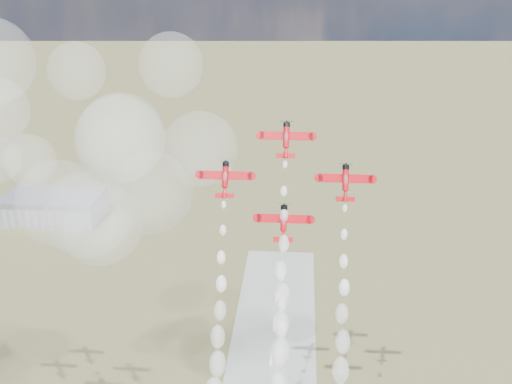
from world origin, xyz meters
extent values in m
cube|color=gray|center=(-120.00, 180.00, 5.00)|extent=(50.00, 28.00, 10.00)
cube|color=#595B60|center=(-120.00, 180.00, 11.50)|extent=(50.00, 28.00, 3.00)
cylinder|color=#B8090F|center=(4.73, 21.72, 92.06)|extent=(1.26, 3.35, 4.71)
cylinder|color=black|center=(4.73, 22.93, 94.27)|extent=(1.44, 1.70, 1.48)
cube|color=#B8090F|center=(4.73, 22.12, 92.14)|extent=(10.98, 1.04, 1.67)
cube|color=white|center=(1.76, 22.22, 92.09)|extent=(4.32, 0.26, 0.45)
cube|color=white|center=(7.70, 22.22, 92.09)|extent=(4.32, 0.26, 0.45)
cube|color=#B8090F|center=(4.73, 19.65, 88.57)|extent=(3.96, 0.57, 0.92)
cube|color=#B8090F|center=(4.73, 18.98, 88.73)|extent=(0.13, 1.90, 1.76)
ellipsoid|color=silver|center=(4.73, 21.24, 92.21)|extent=(0.99, 1.85, 2.38)
cone|color=#B8090F|center=(4.73, 20.08, 89.16)|extent=(1.26, 2.23, 2.66)
cylinder|color=#B8090F|center=(-7.71, 17.54, 84.42)|extent=(1.26, 3.35, 4.71)
cylinder|color=black|center=(-7.71, 18.75, 86.63)|extent=(1.44, 1.70, 1.48)
cube|color=#B8090F|center=(-7.71, 17.94, 84.50)|extent=(10.98, 1.04, 1.67)
cube|color=white|center=(-10.68, 18.04, 84.45)|extent=(4.32, 0.26, 0.45)
cube|color=white|center=(-4.74, 18.04, 84.45)|extent=(4.32, 0.26, 0.45)
cube|color=#B8090F|center=(-7.71, 15.47, 80.93)|extent=(3.96, 0.57, 0.92)
cube|color=#B8090F|center=(-7.71, 14.79, 81.10)|extent=(0.13, 1.90, 1.76)
ellipsoid|color=silver|center=(-7.71, 17.06, 84.58)|extent=(0.99, 1.85, 2.38)
cone|color=#B8090F|center=(-7.71, 15.90, 81.52)|extent=(1.26, 2.23, 2.66)
cylinder|color=#B8090F|center=(17.17, 17.54, 84.42)|extent=(1.26, 3.35, 4.71)
cylinder|color=black|center=(17.17, 18.75, 86.63)|extent=(1.44, 1.70, 1.48)
cube|color=#B8090F|center=(17.17, 17.94, 84.50)|extent=(10.98, 1.04, 1.67)
cube|color=white|center=(14.20, 18.04, 84.45)|extent=(4.32, 0.26, 0.45)
cube|color=white|center=(20.14, 18.04, 84.45)|extent=(4.32, 0.26, 0.45)
cube|color=#B8090F|center=(17.17, 15.47, 80.93)|extent=(3.96, 0.57, 0.92)
cube|color=#B8090F|center=(17.17, 14.79, 81.10)|extent=(0.13, 1.90, 1.76)
ellipsoid|color=silver|center=(17.17, 17.06, 84.58)|extent=(0.99, 1.85, 2.38)
cone|color=#B8090F|center=(17.17, 15.90, 81.52)|extent=(1.26, 2.23, 2.66)
cylinder|color=#B8090F|center=(4.73, 13.35, 76.78)|extent=(1.26, 3.35, 4.71)
cylinder|color=black|center=(4.73, 14.57, 78.99)|extent=(1.44, 1.70, 1.48)
cube|color=#B8090F|center=(4.73, 13.76, 76.87)|extent=(10.98, 1.04, 1.67)
cube|color=white|center=(1.76, 13.86, 76.82)|extent=(4.32, 0.26, 0.45)
cube|color=white|center=(7.70, 13.86, 76.82)|extent=(4.32, 0.26, 0.45)
cube|color=#B8090F|center=(4.73, 11.29, 73.29)|extent=(3.96, 0.57, 0.92)
cube|color=#B8090F|center=(4.73, 10.61, 73.46)|extent=(0.13, 1.90, 1.76)
ellipsoid|color=silver|center=(4.73, 12.88, 76.94)|extent=(0.99, 1.85, 2.38)
cone|color=#B8090F|center=(4.73, 11.71, 73.88)|extent=(1.26, 2.23, 2.66)
sphere|color=white|center=(4.66, 18.92, 86.89)|extent=(1.02, 1.02, 1.01)
sphere|color=white|center=(4.57, 16.15, 81.99)|extent=(1.40, 1.40, 1.40)
sphere|color=white|center=(4.77, 13.88, 77.49)|extent=(1.78, 1.78, 1.78)
sphere|color=white|center=(4.90, 10.90, 72.61)|extent=(2.16, 2.16, 2.16)
sphere|color=white|center=(4.41, 8.29, 67.81)|extent=(2.55, 2.55, 2.55)
sphere|color=white|center=(4.94, 5.98, 63.66)|extent=(2.93, 2.93, 2.93)
sphere|color=white|center=(4.83, 3.09, 58.63)|extent=(3.31, 3.31, 3.31)
sphere|color=white|center=(4.86, 0.68, 53.70)|extent=(3.70, 3.70, 3.70)
sphere|color=white|center=(4.45, -1.53, 49.30)|extent=(4.08, 4.08, 4.08)
sphere|color=white|center=(-7.73, 14.55, 79.24)|extent=(1.01, 1.02, 1.01)
sphere|color=white|center=(-7.70, 12.23, 74.54)|extent=(1.40, 1.40, 1.40)
sphere|color=white|center=(-7.81, 9.38, 69.72)|extent=(1.78, 1.78, 1.78)
sphere|color=white|center=(-7.53, 6.77, 65.08)|extent=(2.16, 2.16, 2.16)
sphere|color=white|center=(-7.56, 4.54, 60.24)|extent=(2.55, 2.55, 2.55)
sphere|color=white|center=(-7.74, 1.54, 55.94)|extent=(2.93, 2.93, 2.93)
sphere|color=white|center=(-7.54, -0.88, 51.26)|extent=(3.31, 3.31, 3.31)
sphere|color=white|center=(17.14, 14.76, 79.19)|extent=(1.02, 1.02, 1.01)
sphere|color=white|center=(17.07, 12.15, 74.56)|extent=(1.40, 1.40, 1.40)
sphere|color=white|center=(17.08, 9.61, 69.75)|extent=(1.78, 1.78, 1.78)
sphere|color=white|center=(17.32, 7.13, 65.13)|extent=(2.16, 2.16, 2.16)
sphere|color=white|center=(16.91, 4.57, 60.65)|extent=(2.55, 2.55, 2.55)
sphere|color=white|center=(17.19, 1.62, 56.09)|extent=(2.93, 2.93, 2.93)
sphere|color=white|center=(16.92, -0.33, 50.72)|extent=(3.31, 3.31, 3.31)
sphere|color=white|center=(4.74, 10.48, 71.53)|extent=(1.02, 1.02, 1.01)
sphere|color=white|center=(4.58, 7.80, 66.84)|extent=(1.40, 1.40, 1.40)
sphere|color=white|center=(4.86, 5.20, 61.97)|extent=(1.78, 1.78, 1.78)
sphere|color=white|center=(5.00, 2.76, 57.53)|extent=(2.16, 2.17, 2.17)
sphere|color=white|center=(4.55, 0.41, 52.48)|extent=(2.55, 2.55, 2.55)
sphere|color=white|center=(-40.09, 23.17, 72.40)|extent=(20.12, 20.12, 20.12)
sphere|color=white|center=(-27.72, 13.42, 93.65)|extent=(17.65, 17.65, 17.65)
sphere|color=white|center=(-44.12, 36.03, 102.60)|extent=(13.39, 13.39, 13.39)
sphere|color=white|center=(-16.94, 13.06, 108.03)|extent=(12.29, 12.29, 12.29)
sphere|color=white|center=(-33.02, 28.83, 88.42)|extent=(20.19, 20.19, 20.19)
sphere|color=white|center=(-14.65, 28.60, 86.84)|extent=(17.10, 17.10, 17.10)
sphere|color=white|center=(-27.73, 32.58, 74.26)|extent=(20.21, 20.21, 20.21)
sphere|color=white|center=(-36.73, 20.65, 71.42)|extent=(19.45, 19.45, 19.45)
sphere|color=white|center=(-49.07, 16.85, 87.20)|extent=(10.96, 10.96, 10.96)
sphere|color=white|center=(-49.25, 29.44, 72.03)|extent=(21.08, 21.08, 21.08)
camera|label=1|loc=(7.78, -98.80, 126.45)|focal=42.00mm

